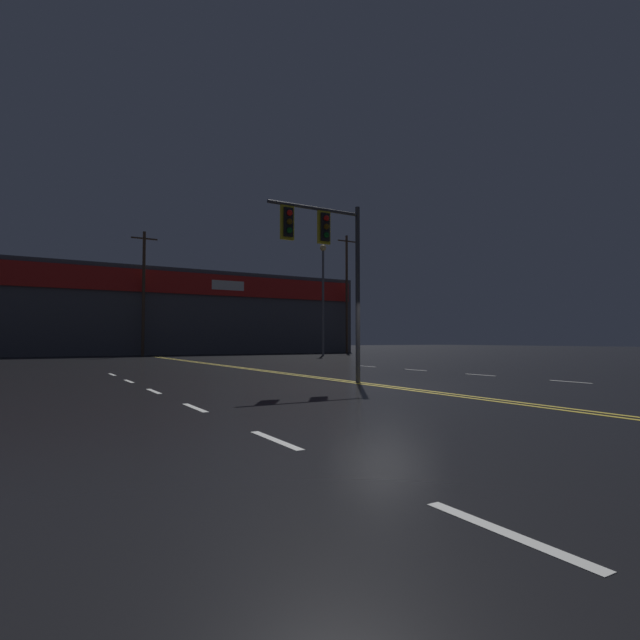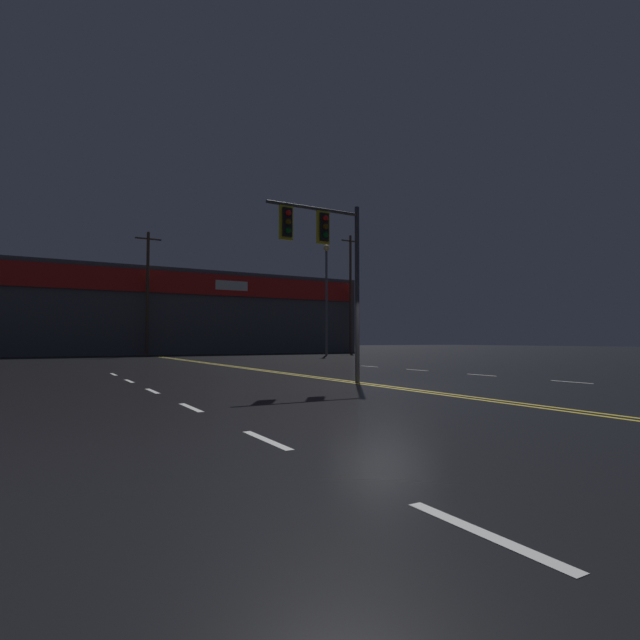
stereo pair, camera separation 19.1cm
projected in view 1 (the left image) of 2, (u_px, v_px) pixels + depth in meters
ground_plane at (384, 386)px, 14.10m from camera, size 200.00×200.00×0.00m
road_markings at (468, 389)px, 13.09m from camera, size 17.61×60.00×0.01m
traffic_signal_median at (323, 246)px, 14.93m from camera, size 3.15×0.36×5.47m
streetlight_far_right at (323, 285)px, 43.47m from camera, size 0.56×0.56×9.67m
building_backdrop at (133, 313)px, 47.90m from camera, size 43.70×10.23×7.92m
utility_pole_row at (163, 289)px, 43.64m from camera, size 43.82×0.26×12.59m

